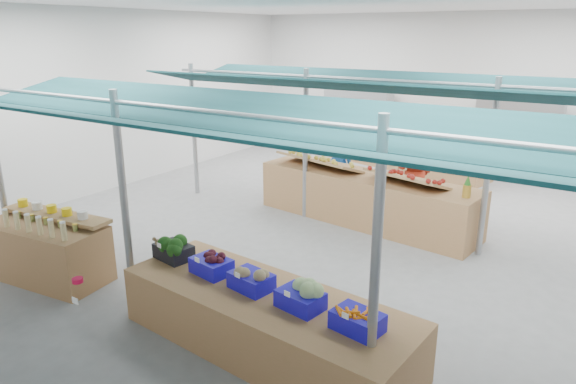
# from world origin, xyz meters

# --- Properties ---
(floor) EXTENTS (13.00, 13.00, 0.00)m
(floor) POSITION_xyz_m (0.00, 0.00, 0.00)
(floor) COLOR slate
(floor) RESTS_ON ground
(hall) EXTENTS (13.00, 13.00, 13.00)m
(hall) POSITION_xyz_m (0.00, 1.44, 2.65)
(hall) COLOR silver
(hall) RESTS_ON ground
(pole_grid) EXTENTS (10.00, 4.60, 3.00)m
(pole_grid) POSITION_xyz_m (0.75, -1.75, 1.81)
(pole_grid) COLOR gray
(pole_grid) RESTS_ON floor
(awnings) EXTENTS (9.50, 7.08, 0.30)m
(awnings) POSITION_xyz_m (0.75, -1.75, 2.78)
(awnings) COLOR #092729
(awnings) RESTS_ON pole_grid
(back_shelving_left) EXTENTS (2.00, 0.50, 2.00)m
(back_shelving_left) POSITION_xyz_m (-2.50, 6.00, 1.00)
(back_shelving_left) COLOR #B23F33
(back_shelving_left) RESTS_ON floor
(back_shelving_right) EXTENTS (2.00, 0.50, 2.00)m
(back_shelving_right) POSITION_xyz_m (2.00, 6.00, 1.00)
(back_shelving_right) COLOR #B23F33
(back_shelving_right) RESTS_ON floor
(bottle_shelf) EXTENTS (2.07, 1.39, 1.16)m
(bottle_shelf) POSITION_xyz_m (-2.88, -4.03, 0.47)
(bottle_shelf) COLOR olive
(bottle_shelf) RESTS_ON floor
(veg_counter) EXTENTS (3.82, 1.54, 0.73)m
(veg_counter) POSITION_xyz_m (1.03, -3.73, 0.36)
(veg_counter) COLOR olive
(veg_counter) RESTS_ON floor
(fruit_counter) EXTENTS (4.63, 1.61, 0.97)m
(fruit_counter) POSITION_xyz_m (0.17, 0.88, 0.49)
(fruit_counter) COLOR olive
(fruit_counter) RESTS_ON floor
(far_counter) EXTENTS (5.04, 2.08, 0.89)m
(far_counter) POSITION_xyz_m (-0.81, 5.41, 0.45)
(far_counter) COLOR olive
(far_counter) RESTS_ON floor
(vendor_left) EXTENTS (0.71, 0.51, 1.81)m
(vendor_left) POSITION_xyz_m (-1.03, 1.98, 0.91)
(vendor_left) COLOR #1951A3
(vendor_left) RESTS_ON floor
(vendor_right) EXTENTS (0.96, 0.79, 1.81)m
(vendor_right) POSITION_xyz_m (0.77, 1.98, 0.91)
(vendor_right) COLOR maroon
(vendor_right) RESTS_ON floor
(crate_broccoli) EXTENTS (0.55, 0.44, 0.35)m
(crate_broccoli) POSITION_xyz_m (-0.58, -3.61, 0.89)
(crate_broccoli) COLOR black
(crate_broccoli) RESTS_ON veg_counter
(crate_beets) EXTENTS (0.55, 0.44, 0.29)m
(crate_beets) POSITION_xyz_m (0.15, -3.66, 0.86)
(crate_beets) COLOR #1811BB
(crate_beets) RESTS_ON veg_counter
(crate_celeriac) EXTENTS (0.55, 0.44, 0.31)m
(crate_celeriac) POSITION_xyz_m (0.82, -3.72, 0.87)
(crate_celeriac) COLOR #1811BB
(crate_celeriac) RESTS_ON veg_counter
(crate_cabbage) EXTENTS (0.55, 0.44, 0.35)m
(crate_cabbage) POSITION_xyz_m (1.54, -3.77, 0.89)
(crate_cabbage) COLOR #1811BB
(crate_cabbage) RESTS_ON veg_counter
(crate_carrots) EXTENTS (0.55, 0.44, 0.29)m
(crate_carrots) POSITION_xyz_m (2.27, -3.83, 0.84)
(crate_carrots) COLOR #1811BB
(crate_carrots) RESTS_ON veg_counter
(sparrow) EXTENTS (0.12, 0.09, 0.11)m
(sparrow) POSITION_xyz_m (-0.75, -3.72, 0.97)
(sparrow) COLOR brown
(sparrow) RESTS_ON crate_broccoli
(pole_ribbon) EXTENTS (0.12, 0.12, 0.28)m
(pole_ribbon) POSITION_xyz_m (-0.43, -5.16, 1.08)
(pole_ribbon) COLOR red
(pole_ribbon) RESTS_ON pole_grid
(apple_heap_yellow) EXTENTS (2.01, 1.13, 0.27)m
(apple_heap_yellow) POSITION_xyz_m (-0.91, 0.90, 1.14)
(apple_heap_yellow) COLOR #997247
(apple_heap_yellow) RESTS_ON fruit_counter
(apple_heap_red) EXTENTS (1.62, 1.04, 0.27)m
(apple_heap_red) POSITION_xyz_m (1.07, 0.66, 1.14)
(apple_heap_red) COLOR #997247
(apple_heap_red) RESTS_ON fruit_counter
(pineapple) EXTENTS (0.14, 0.14, 0.39)m
(pineapple) POSITION_xyz_m (2.19, 0.53, 1.15)
(pineapple) COLOR #8C6019
(pineapple) RESTS_ON fruit_counter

